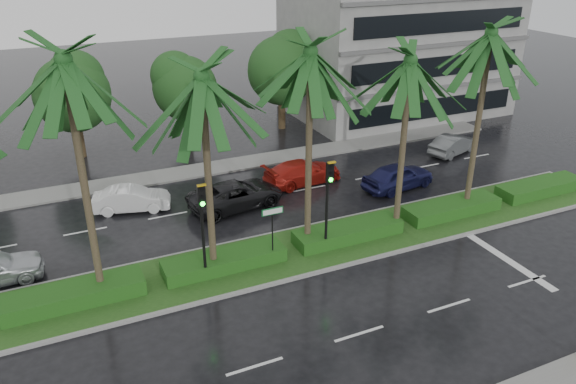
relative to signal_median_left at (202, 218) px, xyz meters
name	(u,v)px	position (x,y,z in m)	size (l,w,h in m)	color
ground	(299,265)	(4.00, -0.30, -3.00)	(120.00, 120.00, 0.00)	black
far_sidewalk	(213,168)	(4.00, 11.70, -2.94)	(40.00, 2.00, 0.12)	slate
median	(289,253)	(4.00, 0.70, -2.92)	(36.00, 4.00, 0.15)	gray
hedge	(289,246)	(4.00, 0.70, -2.55)	(35.20, 1.40, 0.60)	#1B4F16
lane_markings	(365,255)	(7.04, -0.73, -2.99)	(34.00, 13.06, 0.01)	silver
palm_row	(259,77)	(2.75, 0.72, 5.07)	(26.30, 4.20, 9.95)	#3E3224
signal_median_left	(202,218)	(0.00, 0.00, 0.00)	(0.34, 0.42, 4.36)	black
signal_median_right	(328,193)	(5.50, 0.00, 0.00)	(0.34, 0.42, 4.36)	black
street_sign	(272,221)	(3.00, 0.18, -0.87)	(0.95, 0.09, 2.60)	black
bg_trees	(181,80)	(3.81, 17.29, 1.28)	(32.58, 4.84, 6.99)	#3C2A1B
building	(398,34)	(21.00, 17.70, 3.00)	(16.00, 10.00, 12.00)	gray
car_white	(131,199)	(-1.50, 8.07, -2.36)	(3.86, 1.35, 1.27)	white
car_darkgrey	(236,195)	(3.50, 6.20, -2.30)	(5.02, 2.31, 1.40)	black
car_red	(303,172)	(8.00, 7.58, -2.33)	(4.62, 1.88, 1.34)	#A81A12
car_blue	(398,176)	(12.50, 4.70, -2.27)	(4.29, 1.73, 1.46)	#181948
car_grey	(453,144)	(18.90, 7.78, -2.37)	(3.84, 1.34, 1.27)	#55595A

